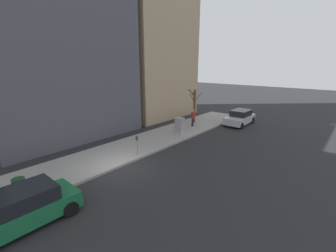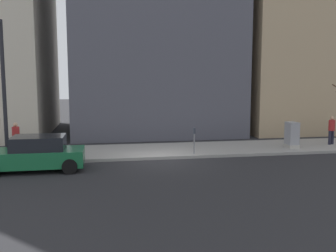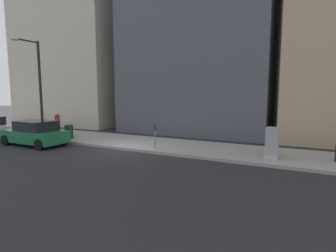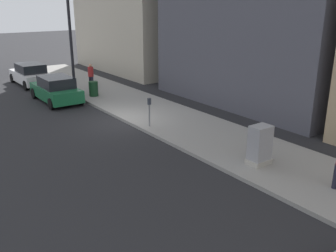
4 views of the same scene
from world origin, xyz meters
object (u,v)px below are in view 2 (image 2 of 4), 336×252
at_px(parking_meter, 194,138).
at_px(trash_bin, 55,148).
at_px(parked_car_green, 36,154).
at_px(pedestrian_near_meter, 332,129).
at_px(streetlamp, 2,78).
at_px(pedestrian_midblock, 16,137).
at_px(office_block_center, 151,11).
at_px(utility_box, 292,135).

bearing_deg(parking_meter, trash_bin, 86.29).
relative_size(parked_car_green, pedestrian_near_meter, 2.53).
xyz_separation_m(parking_meter, streetlamp, (-0.17, 9.08, 3.04)).
distance_m(pedestrian_midblock, office_block_center, 14.99).
height_order(streetlamp, pedestrian_near_meter, streetlamp).
relative_size(parked_car_green, utility_box, 2.94).
bearing_deg(utility_box, trash_bin, 91.79).
xyz_separation_m(parked_car_green, trash_bin, (2.14, -0.55, -0.14)).
xyz_separation_m(parking_meter, pedestrian_midblock, (1.22, 8.90, 0.11)).
bearing_deg(pedestrian_near_meter, pedestrian_midblock, -17.27).
bearing_deg(office_block_center, trash_bin, 149.36).
bearing_deg(trash_bin, parked_car_green, 165.52).
bearing_deg(trash_bin, streetlamp, 106.10).
height_order(parked_car_green, utility_box, utility_box).
height_order(trash_bin, pedestrian_midblock, pedestrian_midblock).
relative_size(pedestrian_near_meter, pedestrian_midblock, 1.00).
bearing_deg(office_block_center, utility_box, -146.69).
height_order(parking_meter, utility_box, utility_box).
height_order(utility_box, pedestrian_near_meter, pedestrian_near_meter).
distance_m(parking_meter, streetlamp, 9.57).
distance_m(trash_bin, office_block_center, 14.83).
bearing_deg(parked_car_green, pedestrian_near_meter, -79.16).
bearing_deg(utility_box, pedestrian_near_meter, -79.57).
distance_m(parking_meter, pedestrian_near_meter, 8.72).
xyz_separation_m(utility_box, pedestrian_midblock, (0.37, 14.74, 0.24)).
distance_m(parked_car_green, parking_meter, 7.68).
bearing_deg(parked_car_green, office_block_center, -28.05).
height_order(parking_meter, trash_bin, parking_meter).
bearing_deg(pedestrian_midblock, streetlamp, 71.40).
distance_m(parked_car_green, pedestrian_near_meter, 16.39).
xyz_separation_m(parking_meter, office_block_center, (10.89, 0.75, 8.16)).
xyz_separation_m(utility_box, streetlamp, (-1.02, 14.92, 3.17)).
distance_m(pedestrian_near_meter, pedestrian_midblock, 17.51).
bearing_deg(trash_bin, utility_box, -88.21).
height_order(pedestrian_near_meter, office_block_center, office_block_center).
relative_size(streetlamp, office_block_center, 0.36).
relative_size(parking_meter, pedestrian_midblock, 0.81).
bearing_deg(office_block_center, pedestrian_near_meter, -135.49).
height_order(trash_bin, office_block_center, office_block_center).
bearing_deg(streetlamp, office_block_center, -36.97).
relative_size(trash_bin, office_block_center, 0.05).
xyz_separation_m(parked_car_green, pedestrian_midblock, (2.90, 1.41, 0.35)).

